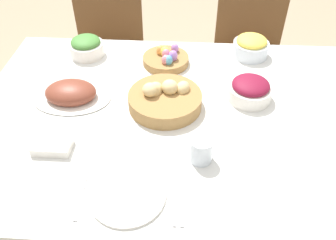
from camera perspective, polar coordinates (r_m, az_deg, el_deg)
ground_plane at (r=1.96m, az=0.56°, el=-16.27°), size 12.00×12.00×0.00m
dining_table at (r=1.65m, az=0.65°, el=-9.16°), size 1.56×1.11×0.77m
chair_far_left at (r=2.31m, az=-9.39°, el=10.86°), size 0.45×0.45×0.90m
chair_far_right at (r=2.29m, az=12.96°, el=10.02°), size 0.44×0.44×0.90m
bread_basket at (r=1.39m, az=-0.52°, el=3.46°), size 0.29×0.29×0.11m
egg_basket at (r=1.64m, az=-0.29°, el=9.82°), size 0.21×0.21×0.08m
ham_platter at (r=1.48m, az=-15.30°, el=4.12°), size 0.31×0.22×0.08m
green_salad_bowl at (r=1.74m, az=-12.97°, el=11.42°), size 0.16×0.16×0.09m
beet_salad_bowl at (r=1.45m, az=13.02°, el=4.76°), size 0.18×0.18×0.09m
pineapple_bowl at (r=1.74m, az=13.15°, el=11.45°), size 0.17×0.17×0.10m
dinner_plate at (r=1.11m, az=-6.49°, el=-11.85°), size 0.23×0.23×0.01m
fork at (r=1.14m, az=-13.68°, el=-11.31°), size 0.02×0.20×0.00m
knife at (r=1.10m, az=1.02°, el=-12.37°), size 0.02×0.20×0.00m
spoon at (r=1.10m, az=2.62°, el=-12.44°), size 0.02×0.20×0.00m
drinking_cup at (r=1.18m, az=5.33°, el=-4.78°), size 0.08×0.08×0.09m
butter_dish at (r=1.28m, az=-18.06°, el=-4.03°), size 0.13×0.08×0.03m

